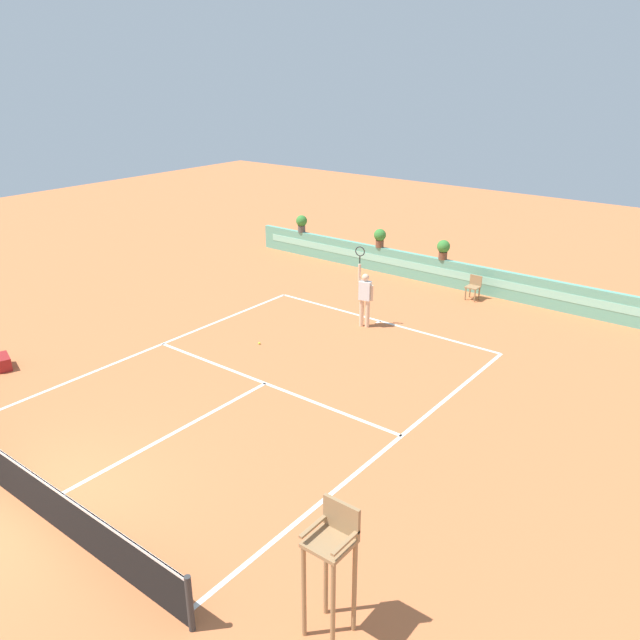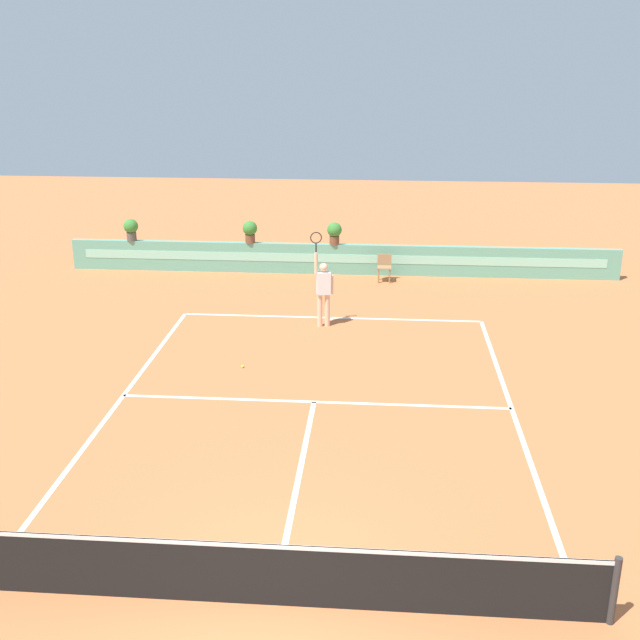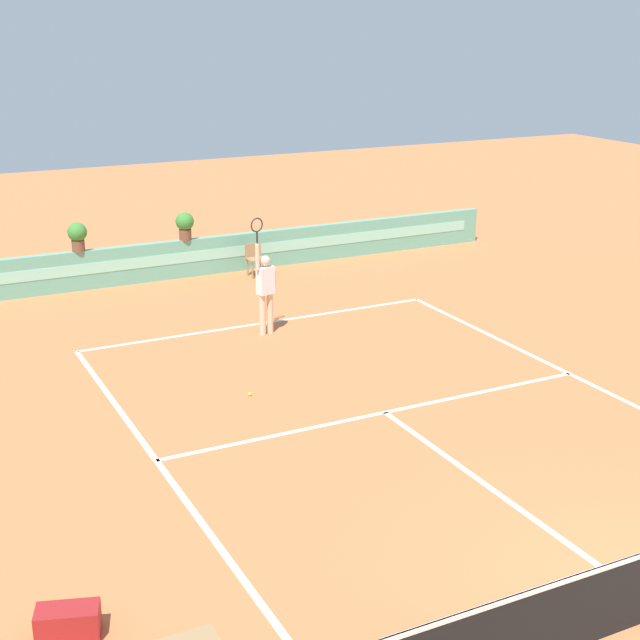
# 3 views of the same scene
# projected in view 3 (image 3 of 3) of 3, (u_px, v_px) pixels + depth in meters

# --- Properties ---
(ground_plane) EXTENTS (60.00, 60.00, 0.00)m
(ground_plane) POSITION_uv_depth(u_px,v_px,m) (397.00, 421.00, 15.83)
(ground_plane) COLOR #C66B3D
(court_lines) EXTENTS (8.32, 11.94, 0.01)m
(court_lines) POSITION_uv_depth(u_px,v_px,m) (376.00, 406.00, 16.44)
(court_lines) COLOR white
(court_lines) RESTS_ON ground
(back_wall_barrier) EXTENTS (18.00, 0.21, 1.00)m
(back_wall_barrier) POSITION_uv_depth(u_px,v_px,m) (194.00, 257.00, 24.50)
(back_wall_barrier) COLOR #60A88E
(back_wall_barrier) RESTS_ON ground
(ball_kid_chair) EXTENTS (0.44, 0.44, 0.85)m
(ball_kid_chair) POSITION_uv_depth(u_px,v_px,m) (255.00, 258.00, 24.50)
(ball_kid_chair) COLOR #99754C
(ball_kid_chair) RESTS_ON ground
(gear_bag) EXTENTS (0.78, 0.56, 0.36)m
(gear_bag) POSITION_uv_depth(u_px,v_px,m) (68.00, 622.00, 10.29)
(gear_bag) COLOR maroon
(gear_bag) RESTS_ON ground
(tennis_player) EXTENTS (0.61, 0.30, 2.58)m
(tennis_player) POSITION_uv_depth(u_px,v_px,m) (265.00, 287.00, 19.85)
(tennis_player) COLOR beige
(tennis_player) RESTS_ON ground
(tennis_ball_near_baseline) EXTENTS (0.07, 0.07, 0.07)m
(tennis_ball_near_baseline) POSITION_uv_depth(u_px,v_px,m) (250.00, 394.00, 16.86)
(tennis_ball_near_baseline) COLOR #CCE033
(tennis_ball_near_baseline) RESTS_ON ground
(potted_plant_centre) EXTENTS (0.48, 0.48, 0.72)m
(potted_plant_centre) POSITION_uv_depth(u_px,v_px,m) (185.00, 224.00, 24.13)
(potted_plant_centre) COLOR brown
(potted_plant_centre) RESTS_ON back_wall_barrier
(potted_plant_left) EXTENTS (0.48, 0.48, 0.72)m
(potted_plant_left) POSITION_uv_depth(u_px,v_px,m) (77.00, 235.00, 22.95)
(potted_plant_left) COLOR brown
(potted_plant_left) RESTS_ON back_wall_barrier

